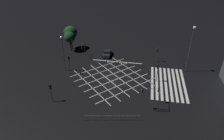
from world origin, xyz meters
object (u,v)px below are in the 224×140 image
object	(u,v)px
street_tree_near	(70,37)
traffic_light_sw_cross	(148,94)
traffic_light_median_south	(157,69)
street_lamp_west	(63,46)
traffic_light_ne_main	(83,47)
street_lamp_east	(192,38)
waiting_car	(107,53)
traffic_light_se_cross	(158,52)
traffic_light_median_north	(69,61)
traffic_light_nw_main	(51,89)
traffic_light_sw_main	(159,94)
street_tree_far	(70,33)

from	to	relation	value
street_tree_near	traffic_light_sw_cross	bearing A→B (deg)	-134.08
traffic_light_median_south	street_lamp_west	size ratio (longest dim) A/B	0.49
traffic_light_ne_main	street_tree_near	bearing A→B (deg)	-123.01
street_lamp_east	waiting_car	bearing A→B (deg)	76.21
traffic_light_se_cross	street_lamp_west	size ratio (longest dim) A/B	0.46
traffic_light_median_north	traffic_light_ne_main	size ratio (longest dim) A/B	1.21
traffic_light_nw_main	street_lamp_east	distance (m)	29.47
street_lamp_east	waiting_car	xyz separation A→B (m)	(4.60, 18.73, -7.20)
traffic_light_median_north	traffic_light_nw_main	distance (m)	9.58
traffic_light_median_south	street_tree_near	distance (m)	24.95
street_lamp_west	traffic_light_median_north	bearing A→B (deg)	-124.33
traffic_light_sw_main	street_lamp_east	distance (m)	15.56
street_lamp_east	street_tree_near	distance (m)	29.74
traffic_light_nw_main	waiting_car	world-z (taller)	traffic_light_nw_main
street_lamp_east	street_lamp_west	size ratio (longest dim) A/B	1.27
traffic_light_ne_main	street_lamp_east	size ratio (longest dim) A/B	0.34
traffic_light_ne_main	traffic_light_se_cross	distance (m)	18.17
street_tree_near	street_tree_far	bearing A→B (deg)	9.85
waiting_car	traffic_light_se_cross	bearing A→B (deg)	84.30
street_lamp_west	street_tree_far	world-z (taller)	street_lamp_west
traffic_light_median_north	traffic_light_sw_main	distance (m)	20.08
street_tree_far	traffic_light_ne_main	bearing A→B (deg)	-133.05
traffic_light_median_south	street_tree_far	size ratio (longest dim) A/B	0.63
traffic_light_se_cross	traffic_light_median_south	bearing A→B (deg)	88.45
traffic_light_se_cross	street_tree_far	world-z (taller)	street_tree_far
street_lamp_west	street_tree_near	xyz separation A→B (m)	(10.11, 2.42, -1.96)
traffic_light_sw_main	street_lamp_west	distance (m)	22.15
street_lamp_east	traffic_light_ne_main	bearing A→B (deg)	83.44
traffic_light_nw_main	street_tree_near	bearing A→B (deg)	11.27
traffic_light_nw_main	street_tree_near	size ratio (longest dim) A/B	0.67
traffic_light_sw_cross	traffic_light_se_cross	xyz separation A→B (m)	(17.68, -1.92, -0.67)
street_lamp_east	traffic_light_median_north	bearing A→B (deg)	102.34
traffic_light_median_south	waiting_car	world-z (taller)	traffic_light_median_south
traffic_light_median_south	traffic_light_sw_main	bearing A→B (deg)	90.93
street_lamp_west	waiting_car	distance (m)	13.01
traffic_light_nw_main	traffic_light_ne_main	xyz separation A→B (m)	(17.84, -0.31, 0.01)
traffic_light_se_cross	street_tree_near	size ratio (longest dim) A/B	0.68
traffic_light_median_north	street_lamp_east	xyz separation A→B (m)	(5.46, -24.97, 4.76)
traffic_light_se_cross	street_lamp_east	distance (m)	8.84
traffic_light_sw_main	street_lamp_east	world-z (taller)	street_lamp_east
traffic_light_nw_main	traffic_light_se_cross	xyz separation A→B (m)	(18.39, -18.47, 0.07)
traffic_light_sw_cross	traffic_light_se_cross	size ratio (longest dim) A/B	1.23
traffic_light_se_cross	street_lamp_east	size ratio (longest dim) A/B	0.36
traffic_light_median_south	traffic_light_ne_main	size ratio (longest dim) A/B	1.12
traffic_light_se_cross	street_tree_far	bearing A→B (deg)	-9.56
street_tree_far	street_tree_near	bearing A→B (deg)	-170.15
traffic_light_ne_main	waiting_car	xyz separation A→B (m)	(1.78, -5.76, -1.96)
traffic_light_median_south	traffic_light_nw_main	bearing A→B (deg)	28.11
traffic_light_se_cross	street_lamp_east	world-z (taller)	street_lamp_east
traffic_light_nw_main	waiting_car	bearing A→B (deg)	-17.20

